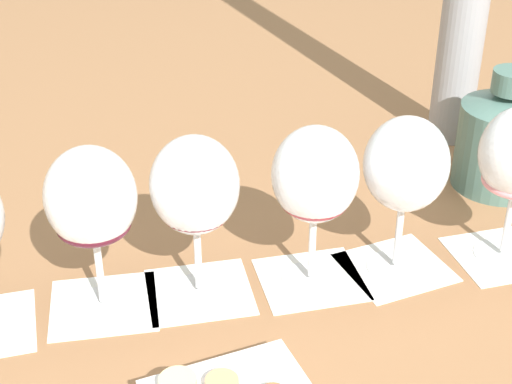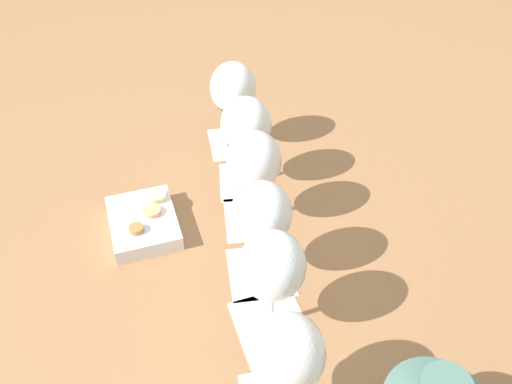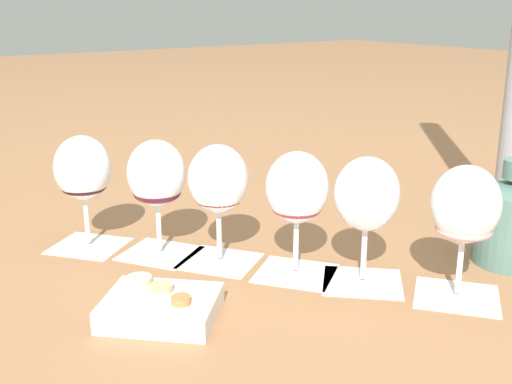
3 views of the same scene
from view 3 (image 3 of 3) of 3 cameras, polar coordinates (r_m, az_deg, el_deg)
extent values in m
plane|color=#936642|center=(0.95, -0.09, -6.77)|extent=(8.00, 8.00, 0.00)
cube|color=white|center=(0.91, 17.41, -8.83)|extent=(0.15, 0.15, 0.00)
cube|color=white|center=(0.92, 9.44, -7.88)|extent=(0.15, 0.15, 0.00)
cube|color=white|center=(0.94, 3.53, -7.18)|extent=(0.15, 0.15, 0.00)
cube|color=white|center=(0.98, -3.26, -6.13)|extent=(0.14, 0.15, 0.00)
cube|color=white|center=(1.02, -8.53, -5.37)|extent=(0.14, 0.15, 0.00)
cube|color=white|center=(1.07, -14.64, -4.63)|extent=(0.15, 0.15, 0.00)
cylinder|color=white|center=(0.91, 17.43, -8.61)|extent=(0.06, 0.06, 0.01)
cylinder|color=white|center=(0.89, 17.67, -6.15)|extent=(0.01, 0.01, 0.08)
ellipsoid|color=white|center=(0.86, 18.15, -1.04)|extent=(0.09, 0.09, 0.10)
ellipsoid|color=pink|center=(0.87, 17.95, -3.21)|extent=(0.07, 0.07, 0.02)
cylinder|color=white|center=(0.92, 9.45, -7.67)|extent=(0.06, 0.06, 0.01)
cylinder|color=white|center=(0.90, 9.58, -5.23)|extent=(0.01, 0.01, 0.08)
ellipsoid|color=white|center=(0.87, 9.84, -0.17)|extent=(0.09, 0.09, 0.10)
ellipsoid|color=#D65C66|center=(0.88, 9.76, -1.66)|extent=(0.07, 0.07, 0.04)
cylinder|color=white|center=(0.94, 3.53, -6.97)|extent=(0.06, 0.06, 0.01)
cylinder|color=white|center=(0.92, 3.58, -4.56)|extent=(0.01, 0.01, 0.08)
ellipsoid|color=white|center=(0.89, 3.67, 0.41)|extent=(0.09, 0.09, 0.10)
ellipsoid|color=#9E2933|center=(0.90, 3.64, -1.22)|extent=(0.07, 0.07, 0.04)
cylinder|color=white|center=(0.98, -3.26, -5.93)|extent=(0.06, 0.06, 0.01)
cylinder|color=white|center=(0.96, -3.31, -3.60)|extent=(0.01, 0.01, 0.08)
ellipsoid|color=white|center=(0.93, -3.39, 1.18)|extent=(0.09, 0.09, 0.10)
ellipsoid|color=maroon|center=(0.94, -3.36, -0.35)|extent=(0.07, 0.07, 0.04)
cylinder|color=white|center=(1.02, -8.54, -5.18)|extent=(0.06, 0.06, 0.01)
cylinder|color=white|center=(1.00, -8.64, -2.93)|extent=(0.01, 0.01, 0.08)
ellipsoid|color=white|center=(0.98, -8.85, 1.67)|extent=(0.09, 0.09, 0.10)
ellipsoid|color=#4E1626|center=(0.98, -8.77, -0.07)|extent=(0.07, 0.07, 0.03)
cylinder|color=white|center=(1.07, -14.66, -4.44)|extent=(0.06, 0.06, 0.01)
cylinder|color=white|center=(1.05, -14.82, -2.30)|extent=(0.01, 0.01, 0.08)
ellipsoid|color=white|center=(1.03, -15.17, 2.08)|extent=(0.09, 0.09, 0.10)
ellipsoid|color=black|center=(1.04, -15.05, 0.64)|extent=(0.07, 0.07, 0.04)
cube|color=silver|center=(0.82, -8.45, -10.13)|extent=(0.18, 0.17, 0.03)
cylinder|color=tan|center=(0.82, -8.37, -8.39)|extent=(0.03, 0.03, 0.01)
cylinder|color=#B2703D|center=(0.79, -6.68, -9.52)|extent=(0.02, 0.02, 0.01)
cylinder|color=beige|center=(0.85, -10.35, -7.74)|extent=(0.03, 0.03, 0.01)
camera|label=1|loc=(0.48, -54.35, 25.38)|focal=55.00mm
camera|label=2|loc=(0.86, 47.98, 31.50)|focal=38.00mm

